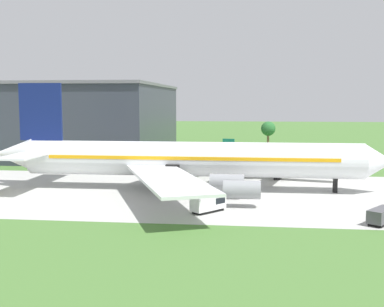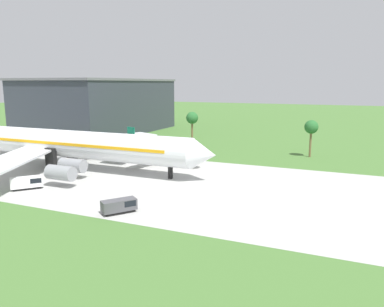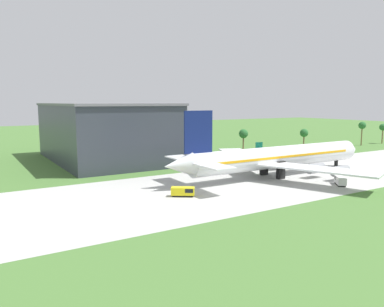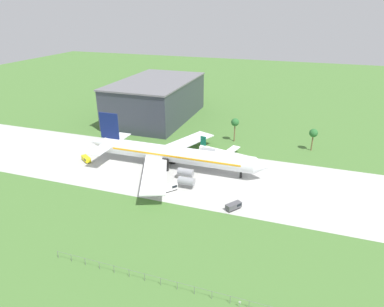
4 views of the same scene
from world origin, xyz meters
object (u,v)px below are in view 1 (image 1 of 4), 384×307
Objects in this scene: baggage_tug at (382,215)px; fuel_truck at (209,204)px; terminal_building at (103,119)px; jet_airliner at (185,159)px; regional_aircraft at (277,167)px.

baggage_tug is 0.97× the size of fuel_truck.
terminal_building is at bearing 117.29° from fuel_truck.
baggage_tug is 0.09× the size of terminal_building.
baggage_tug is 23.54m from fuel_truck.
jet_airliner is 65.52m from terminal_building.
jet_airliner is 3.12× the size of regional_aircraft.
jet_airliner is 13.24× the size of fuel_truck.
fuel_truck reaches higher than baggage_tug.
jet_airliner is 36.40m from baggage_tug.
terminal_building is at bearing 119.72° from jet_airliner.
fuel_truck is at bearing 169.76° from baggage_tug.
terminal_building is at bearing 128.11° from baggage_tug.
regional_aircraft is at bearing 69.28° from fuel_truck.
jet_airliner is at bearing 108.61° from fuel_truck.
terminal_building is (-49.88, 43.29, 7.88)m from regional_aircraft.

